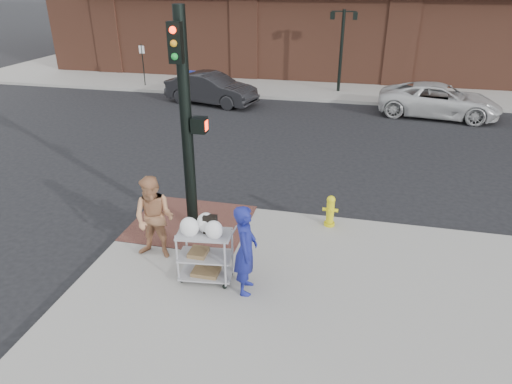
% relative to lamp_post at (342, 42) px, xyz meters
% --- Properties ---
extents(ground, '(220.00, 220.00, 0.00)m').
position_rel_lamp_post_xyz_m(ground, '(-2.00, -16.00, -2.62)').
color(ground, black).
rests_on(ground, ground).
extents(sidewalk_far, '(65.00, 36.00, 0.15)m').
position_rel_lamp_post_xyz_m(sidewalk_far, '(10.50, 16.00, -2.54)').
color(sidewalk_far, gray).
rests_on(sidewalk_far, ground).
extents(brick_curb_ramp, '(2.80, 2.40, 0.01)m').
position_rel_lamp_post_xyz_m(brick_curb_ramp, '(-2.60, -15.10, -2.46)').
color(brick_curb_ramp, '#502825').
rests_on(brick_curb_ramp, sidewalk_near).
extents(lamp_post, '(1.32, 0.22, 4.00)m').
position_rel_lamp_post_xyz_m(lamp_post, '(0.00, 0.00, 0.00)').
color(lamp_post, black).
rests_on(lamp_post, sidewalk_far).
extents(parking_sign, '(0.05, 0.05, 2.20)m').
position_rel_lamp_post_xyz_m(parking_sign, '(-10.50, -1.00, -1.37)').
color(parking_sign, black).
rests_on(parking_sign, sidewalk_far).
extents(traffic_signal_pole, '(0.61, 0.51, 5.00)m').
position_rel_lamp_post_xyz_m(traffic_signal_pole, '(-2.48, -15.23, 0.21)').
color(traffic_signal_pole, black).
rests_on(traffic_signal_pole, sidewalk_near).
extents(woman_blue, '(0.52, 0.72, 1.81)m').
position_rel_lamp_post_xyz_m(woman_blue, '(-0.63, -17.35, -1.56)').
color(woman_blue, navy).
rests_on(woman_blue, sidewalk_near).
extents(pedestrian_tan, '(0.91, 0.72, 1.84)m').
position_rel_lamp_post_xyz_m(pedestrian_tan, '(-2.79, -16.62, -1.55)').
color(pedestrian_tan, tan).
rests_on(pedestrian_tan, sidewalk_near).
extents(sedan_dark, '(4.71, 2.56, 1.47)m').
position_rel_lamp_post_xyz_m(sedan_dark, '(-5.84, -3.48, -1.88)').
color(sedan_dark, black).
rests_on(sedan_dark, ground).
extents(minivan_white, '(5.37, 3.01, 1.42)m').
position_rel_lamp_post_xyz_m(minivan_white, '(4.55, -3.31, -1.91)').
color(minivan_white, silver).
rests_on(minivan_white, ground).
extents(utility_cart, '(1.09, 0.69, 1.43)m').
position_rel_lamp_post_xyz_m(utility_cart, '(-1.49, -17.20, -1.82)').
color(utility_cart, '#99989D').
rests_on(utility_cart, sidewalk_near).
extents(fire_hydrant, '(0.37, 0.26, 0.79)m').
position_rel_lamp_post_xyz_m(fire_hydrant, '(0.73, -14.45, -2.06)').
color(fire_hydrant, yellow).
rests_on(fire_hydrant, sidewalk_near).
extents(newsbox_red, '(0.41, 0.37, 0.89)m').
position_rel_lamp_post_xyz_m(newsbox_red, '(-7.11, -1.12, -2.02)').
color(newsbox_red, '#A62D13').
rests_on(newsbox_red, sidewalk_far).
extents(newsbox_blue, '(0.45, 0.42, 0.92)m').
position_rel_lamp_post_xyz_m(newsbox_blue, '(-7.66, -1.24, -2.01)').
color(newsbox_blue, '#192DA2').
rests_on(newsbox_blue, sidewalk_far).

